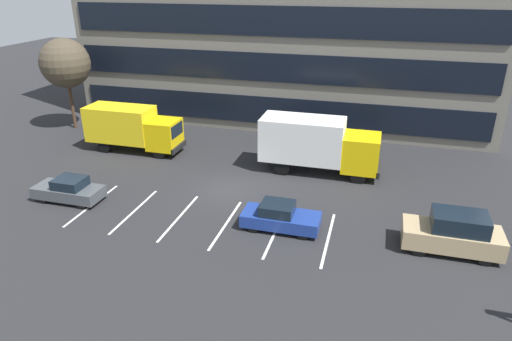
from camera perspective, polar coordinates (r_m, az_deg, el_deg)
ground_plane at (r=29.06m, az=-3.70°, el=-2.33°), size 120.00×120.00×0.00m
lot_markings at (r=25.60m, az=-6.77°, el=-6.26°), size 14.14×5.40×0.01m
box_truck_yellow_all at (r=35.95m, az=-15.29°, el=5.32°), size 7.33×2.43×3.40m
box_truck_yellow at (r=31.00m, az=7.67°, el=3.44°), size 8.08×2.68×3.75m
sedan_navy at (r=24.40m, az=3.05°, el=-5.83°), size 4.16×1.74×1.49m
suv_tan at (r=24.35m, az=23.54°, el=-7.20°), size 4.66×1.97×2.11m
sedan_charcoal at (r=29.51m, az=-22.40°, el=-2.26°), size 4.13×1.73×1.48m
bare_tree at (r=42.34m, az=-22.81°, el=12.28°), size 4.13×4.13×7.74m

